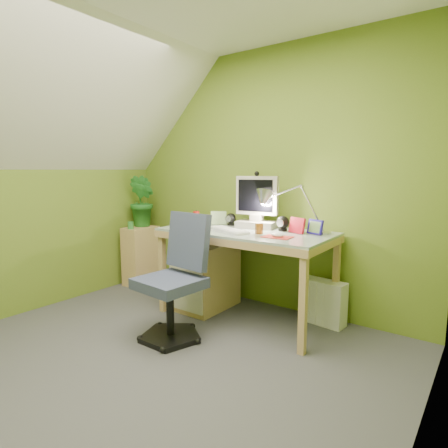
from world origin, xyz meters
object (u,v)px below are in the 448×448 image
Objects in this scene: side_ledge at (141,256)px; radiator at (323,302)px; potted_plant at (143,201)px; desk at (245,274)px; task_chair at (170,282)px; monitor at (257,197)px; desk_lamp at (304,198)px.

side_ledge is 1.76× the size of radiator.
side_ledge is at bearing -90.00° from potted_plant.
desk is 1.60× the size of task_chair.
monitor is 0.94× the size of potted_plant.
task_chair is 2.44× the size of radiator.
side_ledge is at bearing 151.89° from task_chair.
desk_lamp is 0.87× the size of side_ledge.
desk is at bearing -100.56° from monitor.
potted_plant is at bearing 172.55° from desk.
potted_plant is at bearing 150.34° from task_chair.
desk is 1.51m from side_ledge.
monitor is 0.45m from desk_lamp.
desk reaches higher than radiator.
radiator is at bearing 4.08° from side_ledge.
monitor reaches higher than potted_plant.
desk_lamp is at bearing 0.01° from potted_plant.
task_chair reaches higher than desk.
desk_lamp is 1.53× the size of radiator.
desk is 2.68× the size of monitor.
radiator is (2.10, 0.10, -0.76)m from potted_plant.
side_ledge is at bearing 174.43° from desk.
side_ledge is 1.52m from task_chair.
monitor is 0.83× the size of side_ledge.
task_chair is 1.32m from radiator.
potted_plant reaches higher than desk.
monitor is 0.60× the size of task_chair.
radiator is (2.10, 0.15, -0.14)m from side_ledge.
desk_lamp reaches higher than side_ledge.
side_ledge is 2.11m from radiator.
desk_lamp reaches higher than radiator.
monitor is 1.09m from task_chair.
task_chair is at bearing -124.28° from radiator.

